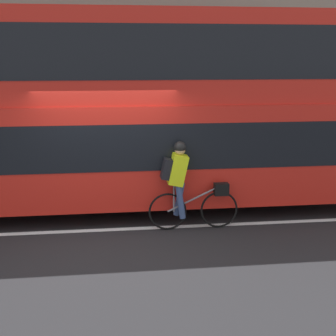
% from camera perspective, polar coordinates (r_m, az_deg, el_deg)
% --- Properties ---
extents(ground_plane, '(80.00, 80.00, 0.00)m').
position_cam_1_polar(ground_plane, '(8.50, -7.25, -7.83)').
color(ground_plane, '#232326').
extents(road_center_line, '(50.00, 0.14, 0.01)m').
position_cam_1_polar(road_center_line, '(8.63, -7.25, -7.47)').
color(road_center_line, silver).
rests_on(road_center_line, ground_plane).
extents(sidewalk_curb, '(60.00, 1.78, 0.12)m').
position_cam_1_polar(sidewalk_curb, '(12.93, -7.27, -0.15)').
color(sidewalk_curb, gray).
rests_on(sidewalk_curb, ground_plane).
extents(bus, '(9.83, 2.56, 3.90)m').
position_cam_1_polar(bus, '(9.42, -4.98, 7.87)').
color(bus, black).
rests_on(bus, ground_plane).
extents(cyclist_on_bike, '(1.64, 0.32, 1.63)m').
position_cam_1_polar(cyclist_on_bike, '(8.34, 2.01, -1.80)').
color(cyclist_on_bike, black).
rests_on(cyclist_on_bike, ground_plane).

